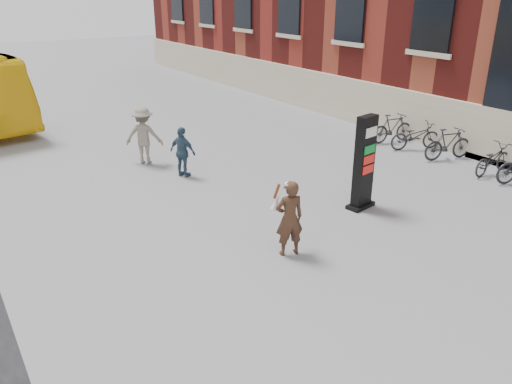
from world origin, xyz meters
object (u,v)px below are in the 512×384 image
pedestrian_c (183,152)px  bike_7 (392,128)px  bike_4 (493,159)px  bike_5 (448,144)px  woman (289,217)px  pedestrian_b (144,135)px  bike_6 (415,136)px  info_pylon (364,163)px

pedestrian_c → bike_7: (7.96, -1.00, -0.23)m
bike_4 → bike_7: size_ratio=0.99×
pedestrian_c → bike_4: bearing=-148.7°
bike_4 → bike_5: 1.61m
pedestrian_c → bike_7: pedestrian_c is taller
woman → bike_4: size_ratio=0.97×
woman → pedestrian_c: 5.54m
pedestrian_b → bike_6: bearing=-168.6°
woman → pedestrian_b: 7.34m
woman → info_pylon: bearing=-147.5°
bike_6 → info_pylon: bearing=137.9°
pedestrian_b → pedestrian_c: size_ratio=1.21×
pedestrian_b → woman: bearing=128.0°
info_pylon → bike_7: info_pylon is taller
woman → pedestrian_c: bearing=-76.5°
info_pylon → pedestrian_b: (-3.30, 6.43, -0.29)m
pedestrian_c → bike_4: size_ratio=0.88×
info_pylon → pedestrian_c: (-2.81, 4.62, -0.45)m
bike_6 → woman: bearing=134.4°
bike_6 → bike_7: bike_7 is taller
woman → bike_6: 8.90m
pedestrian_b → info_pylon: bearing=153.2°
bike_5 → pedestrian_b: bearing=74.1°
info_pylon → pedestrian_b: 7.23m
bike_5 → bike_7: 2.40m
info_pylon → bike_4: size_ratio=1.40×
bike_4 → woman: bearing=91.1°
info_pylon → bike_7: bearing=25.8°
info_pylon → bike_6: bearing=17.1°
bike_5 → pedestrian_c: bearing=82.6°
pedestrian_c → bike_7: size_ratio=0.87×
bike_4 → pedestrian_c: bearing=55.3°
bike_4 → bike_5: bearing=-2.6°
woman → bike_5: size_ratio=0.95×
bike_4 → bike_5: size_ratio=0.98×
woman → bike_4: (8.19, 0.53, -0.40)m
pedestrian_c → bike_7: bearing=-123.7°
pedestrian_c → info_pylon: bearing=-175.2°
pedestrian_b → bike_5: bearing=-175.6°
woman → pedestrian_b: bearing=-72.1°
pedestrian_b → bike_5: 9.93m
bike_6 → pedestrian_b: bearing=86.8°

